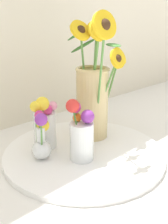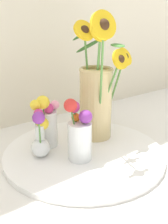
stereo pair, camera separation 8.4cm
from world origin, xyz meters
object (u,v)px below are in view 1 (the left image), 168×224
mason_jar_sunflowers (93,92)px  vase_bulb_right (41,136)px  serving_tray (84,152)px  vase_small_back (45,125)px  vase_small_center (81,134)px

mason_jar_sunflowers → vase_bulb_right: mason_jar_sunflowers is taller
serving_tray → mason_jar_sunflowers: size_ratio=1.19×
serving_tray → vase_small_back: size_ratio=2.79×
vase_small_center → mason_jar_sunflowers: bearing=32.7°
vase_bulb_right → vase_small_back: vase_small_back is taller
serving_tray → vase_small_center: vase_small_center is taller
vase_small_center → vase_small_back: vase_small_center is taller
vase_small_back → mason_jar_sunflowers: bearing=-14.5°
vase_small_back → vase_small_center: bearing=-77.2°
mason_jar_sunflowers → vase_bulb_right: 0.26m
serving_tray → vase_small_back: 0.16m
serving_tray → vase_bulb_right: (-0.13, 0.05, 0.09)m
mason_jar_sunflowers → vase_small_center: mason_jar_sunflowers is taller
vase_bulb_right → vase_small_back: size_ratio=0.95×
serving_tray → mason_jar_sunflowers: 0.22m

